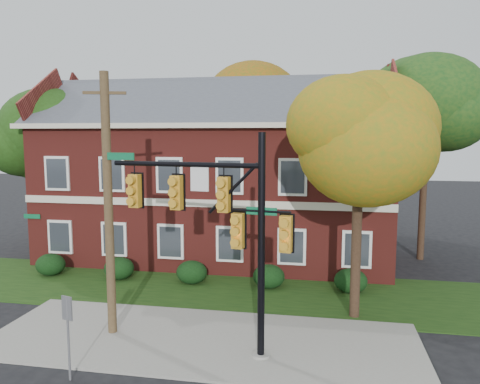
% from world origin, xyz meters
% --- Properties ---
extents(ground, '(120.00, 120.00, 0.00)m').
position_xyz_m(ground, '(0.00, 0.00, 0.00)').
color(ground, black).
rests_on(ground, ground).
extents(sidewalk, '(14.00, 5.00, 0.08)m').
position_xyz_m(sidewalk, '(0.00, 1.00, 0.04)').
color(sidewalk, gray).
rests_on(sidewalk, ground).
extents(grass_strip, '(30.00, 6.00, 0.04)m').
position_xyz_m(grass_strip, '(0.00, 6.00, 0.02)').
color(grass_strip, '#193811').
rests_on(grass_strip, ground).
extents(apartment_building, '(18.80, 8.80, 9.74)m').
position_xyz_m(apartment_building, '(-2.00, 11.95, 4.99)').
color(apartment_building, maroon).
rests_on(apartment_building, ground).
extents(hedge_far_left, '(1.40, 1.26, 1.05)m').
position_xyz_m(hedge_far_left, '(-9.00, 6.70, 0.53)').
color(hedge_far_left, black).
rests_on(hedge_far_left, ground).
extents(hedge_left, '(1.40, 1.26, 1.05)m').
position_xyz_m(hedge_left, '(-5.50, 6.70, 0.53)').
color(hedge_left, black).
rests_on(hedge_left, ground).
extents(hedge_center, '(1.40, 1.26, 1.05)m').
position_xyz_m(hedge_center, '(-2.00, 6.70, 0.53)').
color(hedge_center, black).
rests_on(hedge_center, ground).
extents(hedge_right, '(1.40, 1.26, 1.05)m').
position_xyz_m(hedge_right, '(1.50, 6.70, 0.53)').
color(hedge_right, black).
rests_on(hedge_right, ground).
extents(hedge_far_right, '(1.40, 1.26, 1.05)m').
position_xyz_m(hedge_far_right, '(5.00, 6.70, 0.53)').
color(hedge_far_right, black).
rests_on(hedge_far_right, ground).
extents(tree_near_right, '(4.50, 4.25, 8.58)m').
position_xyz_m(tree_near_right, '(5.22, 3.87, 6.67)').
color(tree_near_right, black).
rests_on(tree_near_right, ground).
extents(tree_left_rear, '(5.40, 5.10, 8.88)m').
position_xyz_m(tree_left_rear, '(-11.73, 10.84, 6.68)').
color(tree_left_rear, black).
rests_on(tree_left_rear, ground).
extents(tree_right_rear, '(6.30, 5.95, 10.62)m').
position_xyz_m(tree_right_rear, '(9.31, 12.81, 8.12)').
color(tree_right_rear, black).
rests_on(tree_right_rear, ground).
extents(tree_far_rear, '(6.84, 6.46, 11.52)m').
position_xyz_m(tree_far_rear, '(-0.66, 19.79, 8.84)').
color(tree_far_rear, black).
rests_on(tree_far_rear, ground).
extents(traffic_signal, '(6.02, 1.03, 6.76)m').
position_xyz_m(traffic_signal, '(0.84, 0.33, 4.20)').
color(traffic_signal, gray).
rests_on(traffic_signal, ground).
extents(utility_pole, '(1.32, 0.47, 8.68)m').
position_xyz_m(utility_pole, '(-3.11, 1.00, 4.40)').
color(utility_pole, '#483521').
rests_on(utility_pole, ground).
extents(sign_post, '(0.34, 0.13, 2.38)m').
position_xyz_m(sign_post, '(-2.93, -2.00, 1.61)').
color(sign_post, slate).
rests_on(sign_post, ground).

